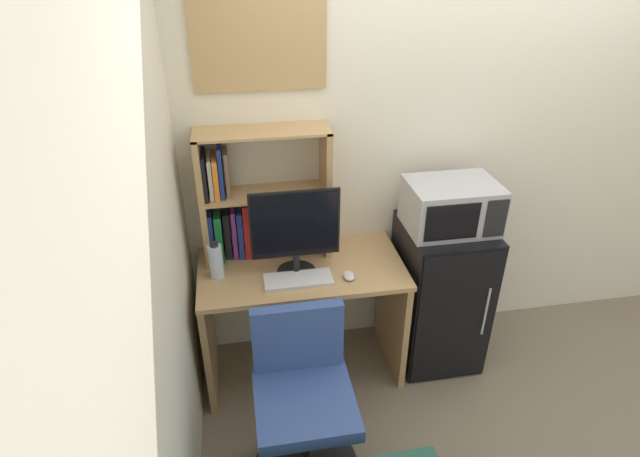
{
  "coord_description": "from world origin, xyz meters",
  "views": [
    {
      "loc": [
        -1.29,
        -2.67,
        2.37
      ],
      "look_at": [
        -0.88,
        -0.33,
        1.02
      ],
      "focal_mm": 28.86,
      "sensor_mm": 36.0,
      "label": 1
    }
  ],
  "objects_px": {
    "hutch_bookshelf": "(246,200)",
    "monitor": "(295,230)",
    "computer_mouse": "(349,276)",
    "wall_corkboard": "(259,37)",
    "microwave": "(451,206)",
    "mini_fridge": "(439,293)",
    "keyboard": "(298,280)",
    "water_bottle": "(216,261)",
    "desk_chair": "(303,408)"
  },
  "relations": [
    {
      "from": "keyboard",
      "to": "wall_corkboard",
      "type": "xyz_separation_m",
      "value": [
        -0.11,
        0.43,
        1.16
      ]
    },
    {
      "from": "water_bottle",
      "to": "monitor",
      "type": "bearing_deg",
      "value": -5.79
    },
    {
      "from": "microwave",
      "to": "desk_chair",
      "type": "height_order",
      "value": "microwave"
    },
    {
      "from": "monitor",
      "to": "computer_mouse",
      "type": "distance_m",
      "value": 0.39
    },
    {
      "from": "monitor",
      "to": "water_bottle",
      "type": "relative_size",
      "value": 2.34
    },
    {
      "from": "mini_fridge",
      "to": "wall_corkboard",
      "type": "distance_m",
      "value": 1.8
    },
    {
      "from": "keyboard",
      "to": "wall_corkboard",
      "type": "height_order",
      "value": "wall_corkboard"
    },
    {
      "from": "wall_corkboard",
      "to": "mini_fridge",
      "type": "bearing_deg",
      "value": -15.8
    },
    {
      "from": "wall_corkboard",
      "to": "computer_mouse",
      "type": "bearing_deg",
      "value": -49.18
    },
    {
      "from": "monitor",
      "to": "microwave",
      "type": "relative_size",
      "value": 1.0
    },
    {
      "from": "monitor",
      "to": "wall_corkboard",
      "type": "distance_m",
      "value": 0.98
    },
    {
      "from": "keyboard",
      "to": "mini_fridge",
      "type": "bearing_deg",
      "value": 9.43
    },
    {
      "from": "computer_mouse",
      "to": "mini_fridge",
      "type": "xyz_separation_m",
      "value": [
        0.61,
        0.16,
        -0.32
      ]
    },
    {
      "from": "monitor",
      "to": "hutch_bookshelf",
      "type": "bearing_deg",
      "value": 133.45
    },
    {
      "from": "keyboard",
      "to": "microwave",
      "type": "distance_m",
      "value": 0.94
    },
    {
      "from": "microwave",
      "to": "wall_corkboard",
      "type": "distance_m",
      "value": 1.36
    },
    {
      "from": "microwave",
      "to": "wall_corkboard",
      "type": "xyz_separation_m",
      "value": [
        -1.0,
        0.28,
        0.88
      ]
    },
    {
      "from": "hutch_bookshelf",
      "to": "monitor",
      "type": "height_order",
      "value": "hutch_bookshelf"
    },
    {
      "from": "water_bottle",
      "to": "wall_corkboard",
      "type": "bearing_deg",
      "value": 44.31
    },
    {
      "from": "keyboard",
      "to": "wall_corkboard",
      "type": "relative_size",
      "value": 0.54
    },
    {
      "from": "mini_fridge",
      "to": "microwave",
      "type": "height_order",
      "value": "microwave"
    },
    {
      "from": "computer_mouse",
      "to": "wall_corkboard",
      "type": "relative_size",
      "value": 0.13
    },
    {
      "from": "hutch_bookshelf",
      "to": "microwave",
      "type": "bearing_deg",
      "value": -9.14
    },
    {
      "from": "water_bottle",
      "to": "mini_fridge",
      "type": "bearing_deg",
      "value": 1.01
    },
    {
      "from": "monitor",
      "to": "mini_fridge",
      "type": "relative_size",
      "value": 0.53
    },
    {
      "from": "desk_chair",
      "to": "hutch_bookshelf",
      "type": "bearing_deg",
      "value": 101.93
    },
    {
      "from": "microwave",
      "to": "wall_corkboard",
      "type": "height_order",
      "value": "wall_corkboard"
    },
    {
      "from": "monitor",
      "to": "desk_chair",
      "type": "distance_m",
      "value": 0.88
    },
    {
      "from": "monitor",
      "to": "keyboard",
      "type": "xyz_separation_m",
      "value": [
        -0.0,
        -0.08,
        -0.26
      ]
    },
    {
      "from": "monitor",
      "to": "microwave",
      "type": "xyz_separation_m",
      "value": [
        0.88,
        0.07,
        0.03
      ]
    },
    {
      "from": "microwave",
      "to": "hutch_bookshelf",
      "type": "bearing_deg",
      "value": 170.86
    },
    {
      "from": "desk_chair",
      "to": "computer_mouse",
      "type": "bearing_deg",
      "value": 57.13
    },
    {
      "from": "hutch_bookshelf",
      "to": "desk_chair",
      "type": "xyz_separation_m",
      "value": [
        0.18,
        -0.85,
        -0.71
      ]
    },
    {
      "from": "desk_chair",
      "to": "keyboard",
      "type": "bearing_deg",
      "value": 83.97
    },
    {
      "from": "hutch_bookshelf",
      "to": "computer_mouse",
      "type": "height_order",
      "value": "hutch_bookshelf"
    },
    {
      "from": "computer_mouse",
      "to": "water_bottle",
      "type": "distance_m",
      "value": 0.72
    },
    {
      "from": "desk_chair",
      "to": "wall_corkboard",
      "type": "bearing_deg",
      "value": 93.4
    },
    {
      "from": "computer_mouse",
      "to": "monitor",
      "type": "bearing_deg",
      "value": 160.35
    },
    {
      "from": "keyboard",
      "to": "microwave",
      "type": "relative_size",
      "value": 0.74
    },
    {
      "from": "desk_chair",
      "to": "mini_fridge",
      "type": "bearing_deg",
      "value": 35.54
    },
    {
      "from": "monitor",
      "to": "water_bottle",
      "type": "bearing_deg",
      "value": 174.21
    },
    {
      "from": "monitor",
      "to": "water_bottle",
      "type": "height_order",
      "value": "monitor"
    },
    {
      "from": "hutch_bookshelf",
      "to": "computer_mouse",
      "type": "distance_m",
      "value": 0.7
    },
    {
      "from": "hutch_bookshelf",
      "to": "microwave",
      "type": "distance_m",
      "value": 1.14
    },
    {
      "from": "hutch_bookshelf",
      "to": "microwave",
      "type": "relative_size",
      "value": 1.5
    },
    {
      "from": "mini_fridge",
      "to": "wall_corkboard",
      "type": "relative_size",
      "value": 1.39
    },
    {
      "from": "computer_mouse",
      "to": "mini_fridge",
      "type": "distance_m",
      "value": 0.71
    },
    {
      "from": "microwave",
      "to": "keyboard",
      "type": "bearing_deg",
      "value": -170.38
    },
    {
      "from": "wall_corkboard",
      "to": "keyboard",
      "type": "bearing_deg",
      "value": -75.37
    },
    {
      "from": "monitor",
      "to": "microwave",
      "type": "height_order",
      "value": "monitor"
    }
  ]
}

